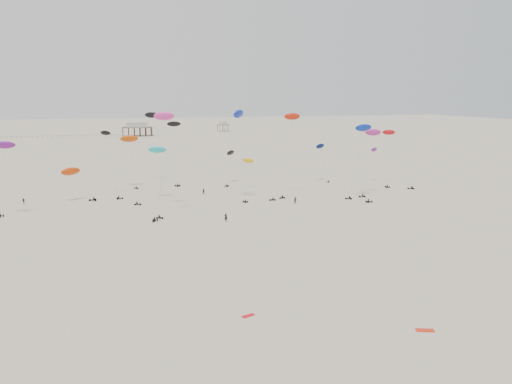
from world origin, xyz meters
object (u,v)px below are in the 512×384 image
object	(u,v)px
pavilion_small	(223,127)
spectator_0	(226,221)
rig_4	(154,157)
rig_0	(3,161)
pavilion_main	(137,130)
rig_9	(371,144)

from	to	relation	value
pavilion_small	spectator_0	xyz separation A→B (m)	(-66.40, -289.37, -3.49)
rig_4	rig_0	bearing A→B (deg)	-40.99
pavilion_small	rig_0	world-z (taller)	rig_0
spectator_0	rig_4	bearing A→B (deg)	-44.87
rig_0	rig_4	world-z (taller)	rig_0
pavilion_small	pavilion_main	bearing A→B (deg)	-156.80
rig_0	rig_9	world-z (taller)	rig_9
rig_4	rig_9	xyz separation A→B (m)	(60.55, -11.03, 3.06)
spectator_0	pavilion_small	bearing A→B (deg)	-80.07
pavilion_small	rig_9	xyz separation A→B (m)	(-18.56, -269.36, 11.19)
rig_4	spectator_0	bearing A→B (deg)	56.34
pavilion_small	spectator_0	size ratio (longest dim) A/B	3.95
rig_0	rig_9	bearing A→B (deg)	-176.66
pavilion_main	pavilion_small	size ratio (longest dim) A/B	2.33
pavilion_small	rig_0	xyz separation A→B (m)	(-115.19, -267.96, 9.57)
pavilion_small	rig_4	size ratio (longest dim) A/B	0.56
rig_0	pavilion_main	bearing A→B (deg)	-96.58
rig_0	spectator_0	bearing A→B (deg)	160.48
pavilion_main	rig_0	xyz separation A→B (m)	(-45.19, -237.96, 8.84)
spectator_0	rig_9	bearing A→B (deg)	-134.46
pavilion_main	rig_9	size ratio (longest dim) A/B	1.10
rig_0	rig_9	xyz separation A→B (m)	(96.62, -1.40, 1.62)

